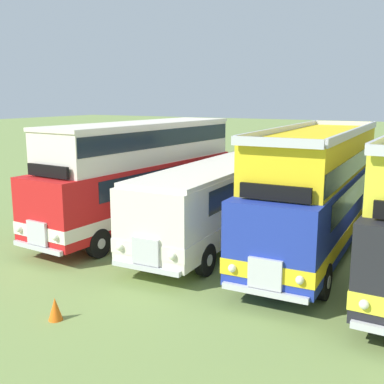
% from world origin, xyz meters
% --- Properties ---
extents(ground_plane, '(200.00, 200.00, 0.00)m').
position_xyz_m(ground_plane, '(0.00, 0.00, 0.00)').
color(ground_plane, '#7A934C').
extents(bus_first_in_row, '(3.10, 11.05, 4.49)m').
position_xyz_m(bus_first_in_row, '(-9.21, 0.29, 2.47)').
color(bus_first_in_row, red).
rests_on(bus_first_in_row, ground).
extents(bus_second_in_row, '(3.04, 10.36, 2.99)m').
position_xyz_m(bus_second_in_row, '(-5.53, 0.10, 1.75)').
color(bus_second_in_row, silver).
rests_on(bus_second_in_row, ground).
extents(bus_third_in_row, '(3.01, 10.83, 4.52)m').
position_xyz_m(bus_third_in_row, '(-1.85, 0.46, 2.36)').
color(bus_third_in_row, '#1E339E').
rests_on(bus_third_in_row, ground).
extents(cone_mid_row, '(0.36, 0.36, 0.59)m').
position_xyz_m(cone_mid_row, '(-6.03, -7.90, 0.30)').
color(cone_mid_row, orange).
rests_on(cone_mid_row, ground).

